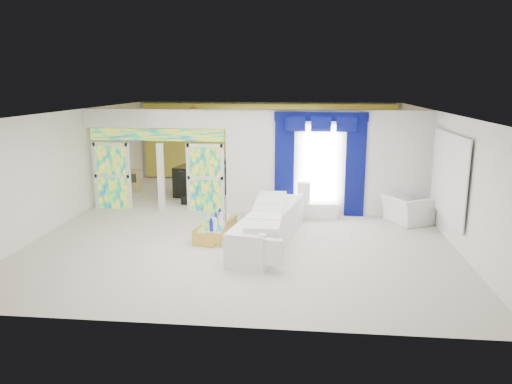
# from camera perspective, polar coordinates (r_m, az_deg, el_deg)

# --- Properties ---
(floor) EXTENTS (12.00, 12.00, 0.00)m
(floor) POSITION_cam_1_polar(r_m,az_deg,el_deg) (13.58, -0.74, -3.40)
(floor) COLOR #B7AF9E
(floor) RESTS_ON ground
(dividing_wall) EXTENTS (5.70, 0.18, 3.00)m
(dividing_wall) POSITION_cam_1_polar(r_m,az_deg,el_deg) (14.16, 8.41, 3.35)
(dividing_wall) COLOR white
(dividing_wall) RESTS_ON ground
(dividing_header) EXTENTS (4.30, 0.18, 0.55)m
(dividing_header) POSITION_cam_1_polar(r_m,az_deg,el_deg) (14.67, -11.55, 8.37)
(dividing_header) COLOR white
(dividing_header) RESTS_ON dividing_wall
(stained_panel_left) EXTENTS (0.95, 0.04, 2.00)m
(stained_panel_left) POSITION_cam_1_polar(r_m,az_deg,el_deg) (15.37, -16.35, 1.81)
(stained_panel_left) COLOR #994C3F
(stained_panel_left) RESTS_ON ground
(stained_panel_right) EXTENTS (0.95, 0.04, 2.00)m
(stained_panel_right) POSITION_cam_1_polar(r_m,az_deg,el_deg) (14.54, -5.88, 1.66)
(stained_panel_right) COLOR #994C3F
(stained_panel_right) RESTS_ON ground
(stained_transom) EXTENTS (4.00, 0.05, 0.35)m
(stained_transom) POSITION_cam_1_polar(r_m,az_deg,el_deg) (14.71, -11.47, 6.53)
(stained_transom) COLOR #994C3F
(stained_transom) RESTS_ON dividing_header
(window_pane) EXTENTS (1.00, 0.02, 2.30)m
(window_pane) POSITION_cam_1_polar(r_m,az_deg,el_deg) (14.06, 7.40, 3.11)
(window_pane) COLOR white
(window_pane) RESTS_ON dividing_wall
(blue_drape_left) EXTENTS (0.55, 0.10, 2.80)m
(blue_drape_left) POSITION_cam_1_polar(r_m,az_deg,el_deg) (14.05, 3.31, 2.98)
(blue_drape_left) COLOR #070345
(blue_drape_left) RESTS_ON ground
(blue_drape_right) EXTENTS (0.55, 0.10, 2.80)m
(blue_drape_right) POSITION_cam_1_polar(r_m,az_deg,el_deg) (14.10, 11.46, 2.78)
(blue_drape_right) COLOR #070345
(blue_drape_right) RESTS_ON ground
(blue_pelmet) EXTENTS (2.60, 0.12, 0.25)m
(blue_pelmet) POSITION_cam_1_polar(r_m,az_deg,el_deg) (13.87, 7.56, 8.68)
(blue_pelmet) COLOR #070345
(blue_pelmet) RESTS_ON dividing_wall
(wall_mirror) EXTENTS (0.04, 2.70, 1.90)m
(wall_mirror) POSITION_cam_1_polar(r_m,az_deg,el_deg) (12.64, 21.53, 1.71)
(wall_mirror) COLOR white
(wall_mirror) RESTS_ON ground
(gold_curtains) EXTENTS (9.70, 0.12, 2.90)m
(gold_curtains) POSITION_cam_1_polar(r_m,az_deg,el_deg) (19.06, 1.31, 5.85)
(gold_curtains) COLOR gold
(gold_curtains) RESTS_ON ground
(white_sofa) EXTENTS (1.60, 4.04, 0.75)m
(white_sofa) POSITION_cam_1_polar(r_m,az_deg,el_deg) (11.72, 1.55, -4.11)
(white_sofa) COLOR silver
(white_sofa) RESTS_ON ground
(coffee_table) EXTENTS (0.86, 1.73, 0.37)m
(coffee_table) POSITION_cam_1_polar(r_m,az_deg,el_deg) (12.23, -4.68, -4.37)
(coffee_table) COLOR gold
(coffee_table) RESTS_ON ground
(console_table) EXTENTS (1.33, 0.52, 0.43)m
(console_table) POSITION_cam_1_polar(r_m,az_deg,el_deg) (13.98, 6.77, -2.10)
(console_table) COLOR white
(console_table) RESTS_ON ground
(table_lamp) EXTENTS (0.36, 0.36, 0.58)m
(table_lamp) POSITION_cam_1_polar(r_m,az_deg,el_deg) (13.86, 5.59, -0.05)
(table_lamp) COLOR white
(table_lamp) RESTS_ON console_table
(armchair) EXTENTS (1.43, 1.49, 0.75)m
(armchair) POSITION_cam_1_polar(r_m,az_deg,el_deg) (13.97, 17.12, -1.92)
(armchair) COLOR silver
(armchair) RESTS_ON ground
(grand_piano) EXTENTS (1.86, 2.23, 1.01)m
(grand_piano) POSITION_cam_1_polar(r_m,az_deg,el_deg) (16.96, -5.92, 1.52)
(grand_piano) COLOR black
(grand_piano) RESTS_ON ground
(piano_bench) EXTENTS (0.87, 0.47, 0.28)m
(piano_bench) POSITION_cam_1_polar(r_m,az_deg,el_deg) (15.51, -7.09, -0.94)
(piano_bench) COLOR black
(piano_bench) RESTS_ON ground
(tv_console) EXTENTS (0.54, 0.50, 0.76)m
(tv_console) POSITION_cam_1_polar(r_m,az_deg,el_deg) (17.70, -14.17, 1.26)
(tv_console) COLOR tan
(tv_console) RESTS_ON ground
(chandelier) EXTENTS (0.60, 0.60, 0.60)m
(chandelier) POSITION_cam_1_polar(r_m,az_deg,el_deg) (16.84, -7.29, 8.79)
(chandelier) COLOR gold
(chandelier) RESTS_ON ceiling
(decanters) EXTENTS (0.18, 1.22, 0.24)m
(decanters) POSITION_cam_1_polar(r_m,az_deg,el_deg) (12.10, -4.63, -3.22)
(decanters) COLOR navy
(decanters) RESTS_ON coffee_table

